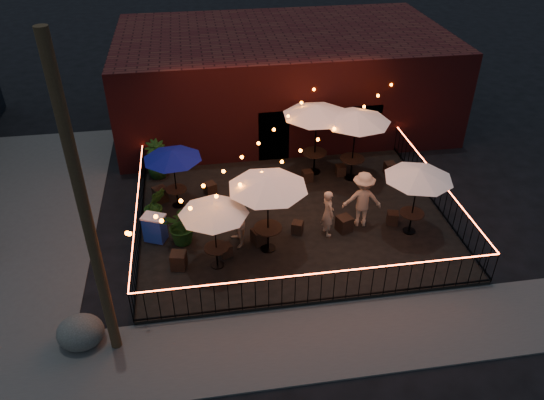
{
  "coord_description": "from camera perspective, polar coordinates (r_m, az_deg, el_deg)",
  "views": [
    {
      "loc": [
        -2.95,
        -12.17,
        10.52
      ],
      "look_at": [
        -0.78,
        1.56,
        1.22
      ],
      "focal_mm": 35.0,
      "sensor_mm": 36.0,
      "label": 1
    }
  ],
  "objects": [
    {
      "name": "fence_right",
      "position": [
        19.0,
        17.26,
        0.85
      ],
      "size": [
        0.04,
        8.0,
        1.04
      ],
      "rotation": [
        0.0,
        0.0,
        1.57
      ],
      "color": "black",
      "rests_on": "patio"
    },
    {
      "name": "bistro_chair_4",
      "position": [
        16.55,
        -1.39,
        -3.94
      ],
      "size": [
        0.54,
        0.54,
        0.49
      ],
      "primitive_type": "cube",
      "rotation": [
        0.0,
        0.0,
        0.38
      ],
      "color": "black",
      "rests_on": "patio"
    },
    {
      "name": "cafe_table_0",
      "position": [
        14.72,
        -6.31,
        -1.07
      ],
      "size": [
        2.17,
        2.17,
        2.2
      ],
      "rotation": [
        0.0,
        0.0,
        -0.09
      ],
      "color": "black",
      "rests_on": "patio"
    },
    {
      "name": "sidewalk",
      "position": [
        14.09,
        6.4,
        -14.67
      ],
      "size": [
        18.0,
        2.5,
        0.05
      ],
      "primitive_type": "cube",
      "color": "#494744",
      "rests_on": "ground"
    },
    {
      "name": "patron_c",
      "position": [
        17.18,
        9.7,
        0.06
      ],
      "size": [
        1.34,
        0.9,
        1.93
      ],
      "primitive_type": "imported",
      "rotation": [
        0.0,
        0.0,
        2.99
      ],
      "color": "#DBA98C",
      "rests_on": "patio"
    },
    {
      "name": "utility_pole",
      "position": [
        11.84,
        -19.33,
        -1.81
      ],
      "size": [
        0.26,
        0.26,
        8.0
      ],
      "primitive_type": "cylinder",
      "color": "#392917",
      "rests_on": "ground"
    },
    {
      "name": "bistro_chair_0",
      "position": [
        15.87,
        -10.01,
        -6.41
      ],
      "size": [
        0.51,
        0.51,
        0.52
      ],
      "primitive_type": "cube",
      "rotation": [
        0.0,
        0.0,
        -0.2
      ],
      "color": "black",
      "rests_on": "patio"
    },
    {
      "name": "bistro_chair_11",
      "position": [
        20.57,
        12.55,
        3.37
      ],
      "size": [
        0.39,
        0.39,
        0.46
      ],
      "primitive_type": "cube",
      "rotation": [
        0.0,
        0.0,
        3.16
      ],
      "color": "black",
      "rests_on": "patio"
    },
    {
      "name": "bistro_chair_7",
      "position": [
        19.67,
        3.82,
        2.59
      ],
      "size": [
        0.4,
        0.4,
        0.42
      ],
      "primitive_type": "cube",
      "rotation": [
        0.0,
        0.0,
        3.27
      ],
      "color": "black",
      "rests_on": "patio"
    },
    {
      "name": "cafe_table_2",
      "position": [
        15.08,
        -0.46,
        1.82
      ],
      "size": [
        3.02,
        3.02,
        2.61
      ],
      "rotation": [
        0.0,
        0.0,
        0.33
      ],
      "color": "black",
      "rests_on": "patio"
    },
    {
      "name": "bistro_chair_2",
      "position": [
        18.89,
        -11.94,
        0.6
      ],
      "size": [
        0.58,
        0.58,
        0.51
      ],
      "primitive_type": "cube",
      "rotation": [
        0.0,
        0.0,
        0.43
      ],
      "color": "black",
      "rests_on": "patio"
    },
    {
      "name": "cooler",
      "position": [
        16.95,
        -12.51,
        -2.94
      ],
      "size": [
        0.82,
        0.73,
        0.9
      ],
      "rotation": [
        0.0,
        0.0,
        -0.42
      ],
      "color": "#2340B6",
      "rests_on": "patio"
    },
    {
      "name": "bistro_chair_6",
      "position": [
        18.96,
        -0.08,
        1.36
      ],
      "size": [
        0.43,
        0.43,
        0.41
      ],
      "primitive_type": "cube",
      "rotation": [
        0.0,
        0.0,
        -0.29
      ],
      "color": "black",
      "rests_on": "patio"
    },
    {
      "name": "fence_left",
      "position": [
        17.38,
        -14.12,
        -1.93
      ],
      "size": [
        0.04,
        8.0,
        1.04
      ],
      "rotation": [
        0.0,
        0.0,
        1.57
      ],
      "color": "black",
      "rests_on": "patio"
    },
    {
      "name": "bistro_chair_5",
      "position": [
        17.01,
        2.75,
        -2.97
      ],
      "size": [
        0.45,
        0.45,
        0.4
      ],
      "primitive_type": "cube",
      "rotation": [
        0.0,
        0.0,
        2.72
      ],
      "color": "black",
      "rests_on": "patio"
    },
    {
      "name": "patio",
      "position": [
        17.85,
        2.25,
        -2.06
      ],
      "size": [
        10.0,
        8.0,
        0.15
      ],
      "primitive_type": "cube",
      "color": "black",
      "rests_on": "ground"
    },
    {
      "name": "potted_shrub_a",
      "position": [
        16.57,
        -9.53,
        -2.68
      ],
      "size": [
        1.44,
        1.34,
        1.3
      ],
      "primitive_type": "imported",
      "rotation": [
        0.0,
        0.0,
        -0.33
      ],
      "color": "#1A3A0D",
      "rests_on": "patio"
    },
    {
      "name": "cafe_table_5",
      "position": [
        18.97,
        9.06,
        8.79
      ],
      "size": [
        2.89,
        2.89,
        2.72
      ],
      "rotation": [
        0.0,
        0.0,
        -0.19
      ],
      "color": "black",
      "rests_on": "patio"
    },
    {
      "name": "bistro_chair_9",
      "position": [
        17.84,
        12.82,
        -1.9
      ],
      "size": [
        0.45,
        0.45,
        0.42
      ],
      "primitive_type": "cube",
      "rotation": [
        0.0,
        0.0,
        2.84
      ],
      "color": "black",
      "rests_on": "patio"
    },
    {
      "name": "bistro_chair_3",
      "position": [
        18.99,
        -6.67,
        1.22
      ],
      "size": [
        0.5,
        0.5,
        0.45
      ],
      "primitive_type": "cube",
      "rotation": [
        0.0,
        0.0,
        3.56
      ],
      "color": "black",
      "rests_on": "patio"
    },
    {
      "name": "cafe_table_3",
      "position": [
        19.19,
        4.85,
        9.5
      ],
      "size": [
        3.2,
        3.2,
        2.76
      ],
      "rotation": [
        0.0,
        0.0,
        0.34
      ],
      "color": "black",
      "rests_on": "patio"
    },
    {
      "name": "bistro_chair_1",
      "position": [
        16.15,
        -4.98,
        -5.39
      ],
      "size": [
        0.43,
        0.43,
        0.4
      ],
      "primitive_type": "cube",
      "rotation": [
        0.0,
        0.0,
        3.47
      ],
      "color": "black",
      "rests_on": "patio"
    },
    {
      "name": "cafe_table_4",
      "position": [
        16.57,
        15.53,
        2.65
      ],
      "size": [
        2.36,
        2.36,
        2.34
      ],
      "rotation": [
        0.0,
        0.0,
        0.12
      ],
      "color": "black",
      "rests_on": "patio"
    },
    {
      "name": "cafe_table_1",
      "position": [
        17.64,
        -10.69,
        4.74
      ],
      "size": [
        2.44,
        2.44,
        2.16
      ],
      "rotation": [
        0.0,
        0.0,
        -0.29
      ],
      "color": "black",
      "rests_on": "patio"
    },
    {
      "name": "bistro_chair_8",
      "position": [
        17.22,
        7.78,
        -2.55
      ],
      "size": [
        0.56,
        0.56,
        0.52
      ],
      "primitive_type": "cube",
      "rotation": [
        0.0,
        0.0,
        0.35
      ],
      "color": "black",
      "rests_on": "patio"
    },
    {
      "name": "festoon_lights",
      "position": [
        16.13,
        -0.89,
        4.04
      ],
      "size": [
        10.02,
        8.72,
        1.32
      ],
      "color": "#F65905",
      "rests_on": "ground"
    },
    {
      "name": "patron_b",
      "position": [
        16.17,
        -3.89,
        -2.51
      ],
      "size": [
        0.77,
        0.91,
        1.64
      ],
      "primitive_type": "imported",
      "rotation": [
        0.0,
        0.0,
        -1.36
      ],
      "color": "tan",
      "rests_on": "patio"
    },
    {
      "name": "fence_front",
      "position": [
        14.47,
        5.32,
        -9.35
      ],
      "size": [
        10.0,
        0.04,
        1.04
      ],
      "color": "black",
      "rests_on": "patio"
    },
    {
      "name": "ground",
      "position": [
        16.35,
        3.57,
        -6.33
      ],
      "size": [
        110.0,
        110.0,
        0.0
      ],
      "primitive_type": "plane",
      "color": "black",
      "rests_on": "ground"
    },
    {
      "name": "potted_shrub_b",
      "position": [
        17.56,
        -12.45,
        -0.59
      ],
      "size": [
        0.86,
        0.75,
        1.37
      ],
      "primitive_type": "imported",
      "rotation": [
        0.0,
        0.0,
        0.2
      ],
      "color": "#18380F",
      "rests_on": "patio"
    },
    {
      "name": "potted_shrub_c",
      "position": [
        20.11,
        -12.31,
        4.28
      ],
      "size": [
        1.07,
        1.07,
        1.45
      ],
      "primitive_type": "imported",
      "rotation": [
        0.0,
        0.0,
        0.42
      ],
      "color": "#15360E",
      "rests_on": "patio"
    },
    {
      "name": "patron_a",
      "position": [
        16.71,
        6.04,
        -1.38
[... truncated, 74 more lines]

